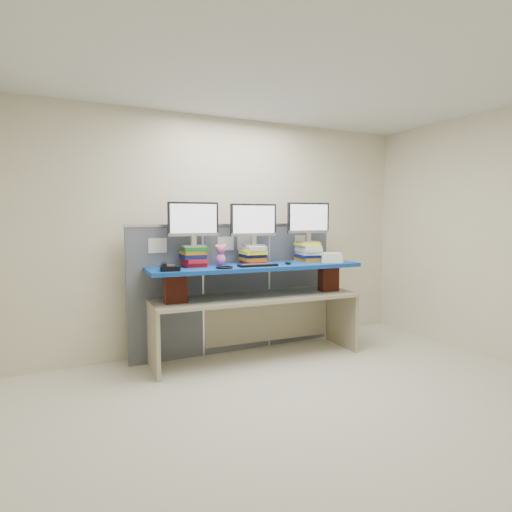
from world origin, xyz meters
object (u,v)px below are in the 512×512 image
desk (256,308)px  monitor_left (193,221)px  blue_board (256,267)px  keyboard (258,265)px  monitor_center (254,222)px  desk_phone (169,268)px  monitor_right (308,220)px

desk → monitor_left: bearing=170.2°
blue_board → keyboard: keyboard is taller
monitor_left → monitor_center: (0.70, -0.05, -0.01)m
desk → blue_board: bearing=3.7°
blue_board → keyboard: bearing=-105.8°
desk_phone → monitor_center: bearing=22.3°
desk → monitor_left: (-0.68, 0.16, 0.99)m
monitor_right → keyboard: bearing=-161.4°
monitor_center → keyboard: bearing=-103.0°
monitor_left → monitor_center: monitor_left is taller
monitor_left → keyboard: (0.63, -0.30, -0.48)m
desk → keyboard: 0.53m
monitor_left → monitor_right: size_ratio=1.00×
monitor_right → desk_phone: monitor_right is taller
monitor_center → keyboard: size_ratio=1.25×
keyboard → blue_board: bearing=75.7°
monitor_left → monitor_right: 1.43m
monitor_center → desk_phone: size_ratio=2.47×
monitor_right → monitor_center: bearing=180.0°
monitor_center → desk: bearing=-99.5°
desk → monitor_right: 1.25m
blue_board → monitor_right: size_ratio=4.35×
desk → monitor_right: bearing=9.1°
monitor_left → desk_phone: monitor_left is taller
keyboard → monitor_right: bearing=20.1°
blue_board → monitor_center: bearing=80.5°
desk → monitor_center: monitor_center is taller
desk → monitor_center: bearing=80.5°
blue_board → monitor_center: monitor_center is taller
blue_board → desk: bearing=-176.3°
monitor_center → monitor_right: size_ratio=1.00×
monitor_left → desk: bearing=-9.8°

